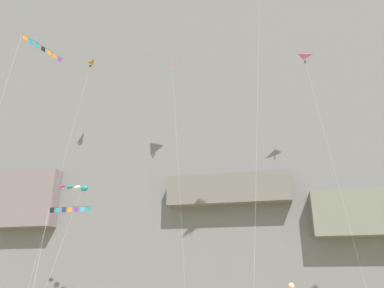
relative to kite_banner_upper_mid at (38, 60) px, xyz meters
The scene contains 7 objects.
cliff_face 47.48m from the kite_banner_upper_mid, 73.14° to the left, with size 180.00×33.23×73.07m.
kite_banner_upper_mid is the anchor object (origin of this frame).
kite_windsock_low_center 20.21m from the kite_banner_upper_mid, 107.01° to the left, with size 5.03×6.59×13.66m.
kite_delta_upper_left 23.77m from the kite_banner_upper_mid, 110.20° to the left, with size 2.05×5.73×32.76m.
kite_delta_mid_right 32.64m from the kite_banner_upper_mid, 39.41° to the left, with size 3.98×2.98×28.76m.
kite_banner_low_right 13.78m from the kite_banner_upper_mid, 81.53° to the left, with size 4.21×5.83×7.98m.
kite_delta_far_right 22.49m from the kite_banner_upper_mid, 71.29° to the left, with size 3.86×2.51×30.84m.
Camera 1 is at (6.36, -8.03, 1.69)m, focal length 34.24 mm.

